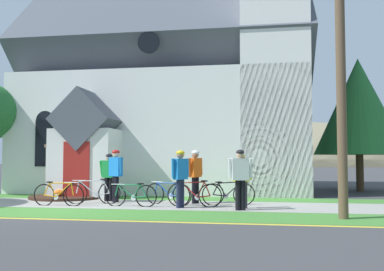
% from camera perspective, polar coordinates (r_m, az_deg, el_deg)
% --- Properties ---
extents(ground, '(140.00, 140.00, 0.00)m').
position_cam_1_polar(ground, '(16.51, -12.07, -8.20)').
color(ground, '#3D3D3F').
extents(sidewalk_slab, '(32.00, 2.63, 0.01)m').
position_cam_1_polar(sidewalk_slab, '(14.00, -9.13, -9.16)').
color(sidewalk_slab, '#99968E').
rests_on(sidewalk_slab, ground).
extents(grass_verge, '(32.00, 2.00, 0.01)m').
position_cam_1_polar(grass_verge, '(11.84, -12.68, -10.28)').
color(grass_verge, '#427F33').
rests_on(grass_verge, ground).
extents(church_lawn, '(24.00, 1.62, 0.01)m').
position_cam_1_polar(church_lawn, '(16.02, -6.74, -8.40)').
color(church_lawn, '#427F33').
rests_on(church_lawn, ground).
extents(curb_paint_stripe, '(28.00, 0.16, 0.01)m').
position_cam_1_polar(curb_paint_stripe, '(10.79, -14.99, -10.98)').
color(curb_paint_stripe, yellow).
rests_on(curb_paint_stripe, ground).
extents(church_building, '(13.12, 10.98, 12.23)m').
position_cam_1_polar(church_building, '(21.08, -2.01, 5.46)').
color(church_building, white).
rests_on(church_building, ground).
extents(church_sign, '(2.29, 0.12, 2.03)m').
position_cam_1_polar(church_sign, '(16.83, -15.88, -3.55)').
color(church_sign, '#7F6047').
rests_on(church_sign, ground).
extents(flower_bed, '(2.73, 2.73, 0.34)m').
position_cam_1_polar(flower_bed, '(16.53, -16.53, -7.90)').
color(flower_bed, '#382319').
rests_on(flower_bed, ground).
extents(bicycle_silver, '(1.73, 0.21, 0.84)m').
position_cam_1_polar(bicycle_silver, '(13.08, 0.34, -7.98)').
color(bicycle_silver, black).
rests_on(bicycle_silver, ground).
extents(bicycle_orange, '(1.79, 0.35, 0.84)m').
position_cam_1_polar(bicycle_orange, '(14.28, -13.24, -7.49)').
color(bicycle_orange, black).
rests_on(bicycle_orange, ground).
extents(bicycle_yellow, '(1.70, 0.16, 0.76)m').
position_cam_1_polar(bicycle_yellow, '(13.25, -8.28, -7.99)').
color(bicycle_yellow, black).
rests_on(bicycle_yellow, ground).
extents(bicycle_green, '(1.63, 0.64, 0.77)m').
position_cam_1_polar(bicycle_green, '(13.66, -3.21, -7.85)').
color(bicycle_green, black).
rests_on(bicycle_green, ground).
extents(bicycle_black, '(1.69, 0.08, 0.79)m').
position_cam_1_polar(bicycle_black, '(13.96, -17.64, -7.60)').
color(bicycle_black, black).
rests_on(bicycle_black, ground).
extents(bicycle_blue, '(1.68, 0.45, 0.79)m').
position_cam_1_polar(bicycle_blue, '(13.58, 4.95, -7.83)').
color(bicycle_blue, black).
rests_on(bicycle_blue, ground).
extents(cyclist_in_green_jersey, '(0.65, 0.28, 1.65)m').
position_cam_1_polar(cyclist_in_green_jersey, '(14.93, -11.20, -5.06)').
color(cyclist_in_green_jersey, black).
rests_on(cyclist_in_green_jersey, ground).
extents(cyclist_in_yellow_jersey, '(0.57, 0.50, 1.78)m').
position_cam_1_polar(cyclist_in_yellow_jersey, '(14.57, -10.29, -4.75)').
color(cyclist_in_yellow_jersey, black).
rests_on(cyclist_in_yellow_jersey, ground).
extents(cyclist_in_white_jersey, '(0.39, 0.71, 1.75)m').
position_cam_1_polar(cyclist_in_white_jersey, '(13.96, 0.46, -4.96)').
color(cyclist_in_white_jersey, black).
rests_on(cyclist_in_white_jersey, ground).
extents(cyclist_in_orange_jersey, '(0.44, 0.60, 1.74)m').
position_cam_1_polar(cyclist_in_orange_jersey, '(12.73, -1.59, -5.21)').
color(cyclist_in_orange_jersey, '#191E38').
rests_on(cyclist_in_orange_jersey, ground).
extents(cyclist_in_red_jersey, '(0.68, 0.33, 1.75)m').
position_cam_1_polar(cyclist_in_red_jersey, '(12.22, 6.56, -5.25)').
color(cyclist_in_red_jersey, black).
rests_on(cyclist_in_red_jersey, ground).
extents(cyclist_in_blue_jersey, '(0.63, 0.36, 1.63)m').
position_cam_1_polar(cyclist_in_blue_jersey, '(12.64, 6.68, -5.56)').
color(cyclist_in_blue_jersey, '#2D2D33').
rests_on(cyclist_in_blue_jersey, ground).
extents(utility_pole, '(3.12, 0.28, 8.30)m').
position_cam_1_polar(utility_pole, '(11.55, 18.91, 12.64)').
color(utility_pole, brown).
rests_on(utility_pole, ground).
extents(roadside_conifer, '(4.01, 4.01, 6.04)m').
position_cam_1_polar(roadside_conifer, '(20.59, 21.63, 3.69)').
color(roadside_conifer, '#4C3823').
rests_on(roadside_conifer, ground).
extents(distant_hill, '(95.14, 48.71, 17.90)m').
position_cam_1_polar(distant_hill, '(90.12, 8.01, -3.91)').
color(distant_hill, '#847A5B').
rests_on(distant_hill, ground).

